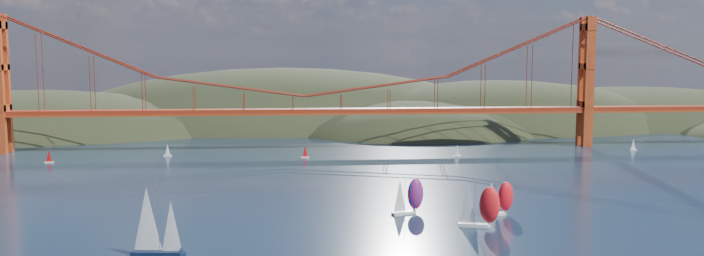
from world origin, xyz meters
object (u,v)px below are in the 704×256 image
racer_1 (498,198)px  racer_rwb (407,195)px  sloop_navy (154,223)px  racer_0 (478,205)px

racer_1 → racer_rwb: (-21.98, 3.42, 0.27)m
racer_rwb → racer_1: bearing=-29.6°
sloop_navy → racer_rwb: 63.38m
racer_0 → racer_1: (8.00, 10.73, -0.67)m
sloop_navy → racer_1: bearing=26.0°
racer_0 → racer_rwb: size_ratio=1.08×
racer_1 → sloop_navy: bearing=-177.4°
sloop_navy → racer_1: 82.06m
sloop_navy → racer_rwb: bearing=35.6°
racer_1 → racer_rwb: size_ratio=0.94×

